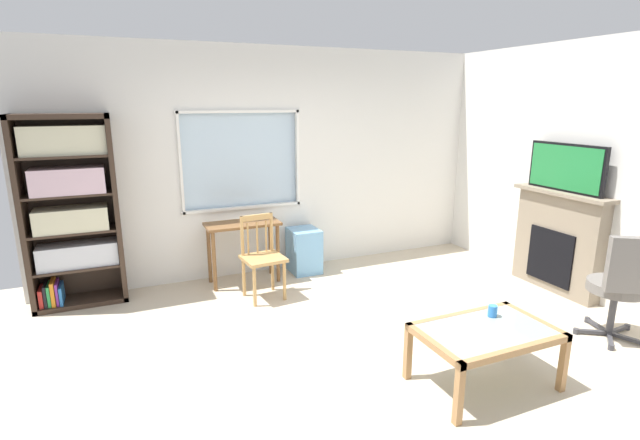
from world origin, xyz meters
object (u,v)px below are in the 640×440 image
bookshelf (70,206)px  coffee_table (486,337)px  wooden_chair (262,256)px  tv (566,168)px  plastic_drawer_unit (304,250)px  desk_under_window (243,234)px  office_chair (622,282)px  fireplace (558,241)px  sippy_cup (493,311)px

bookshelf → coffee_table: bookshelf is taller
wooden_chair → tv: tv is taller
wooden_chair → plastic_drawer_unit: wooden_chair is taller
bookshelf → desk_under_window: (1.74, -0.11, -0.47)m
bookshelf → office_chair: (4.40, -2.81, -0.50)m
plastic_drawer_unit → coffee_table: bearing=-83.3°
bookshelf → fireplace: bearing=-19.4°
fireplace → office_chair: (-0.50, -1.09, -0.02)m
fireplace → coffee_table: (-2.05, -1.15, -0.18)m
desk_under_window → fireplace: bearing=-27.1°
plastic_drawer_unit → office_chair: bearing=-55.7°
fireplace → tv: bearing=-180.0°
desk_under_window → plastic_drawer_unit: 0.84m
bookshelf → plastic_drawer_unit: bookshelf is taller
fireplace → wooden_chair: bearing=160.4°
plastic_drawer_unit → office_chair: 3.35m
plastic_drawer_unit → tv: 3.10m
office_chair → wooden_chair: bearing=139.7°
fireplace → coffee_table: 2.36m
bookshelf → tv: 5.19m
bookshelf → fireplace: size_ratio=1.73×
bookshelf → wooden_chair: bearing=-19.0°
coffee_table → office_chair: bearing=2.3°
bookshelf → tv: size_ratio=2.16×
office_chair → tv: bearing=66.2°
tv → sippy_cup: size_ratio=10.13×
wooden_chair → fireplace: size_ratio=0.79×
office_chair → sippy_cup: size_ratio=11.11×
bookshelf → wooden_chair: 2.00m
coffee_table → sippy_cup: sippy_cup is taller
fireplace → sippy_cup: (-1.86, -1.01, -0.07)m
wooden_chair → sippy_cup: bearing=-59.8°
desk_under_window → office_chair: bearing=-45.5°
fireplace → tv: tv is taller
plastic_drawer_unit → coffee_table: plastic_drawer_unit is taller
fireplace → office_chair: bearing=-114.6°
wooden_chair → bookshelf: bearing=161.0°
plastic_drawer_unit → fireplace: (2.38, -1.67, 0.30)m
office_chair → plastic_drawer_unit: bearing=124.3°
desk_under_window → coffee_table: size_ratio=0.84×
bookshelf → plastic_drawer_unit: 2.63m
wooden_chair → plastic_drawer_unit: size_ratio=1.64×
fireplace → office_chair: 1.20m
office_chair → coffee_table: (-1.55, -0.06, -0.16)m
bookshelf → office_chair: 5.25m
wooden_chair → coffee_table: bearing=-65.2°
tv → office_chair: tv is taller
office_chair → coffee_table: office_chair is taller
coffee_table → sippy_cup: (0.19, 0.15, 0.11)m
plastic_drawer_unit → sippy_cup: (0.52, -2.67, 0.23)m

